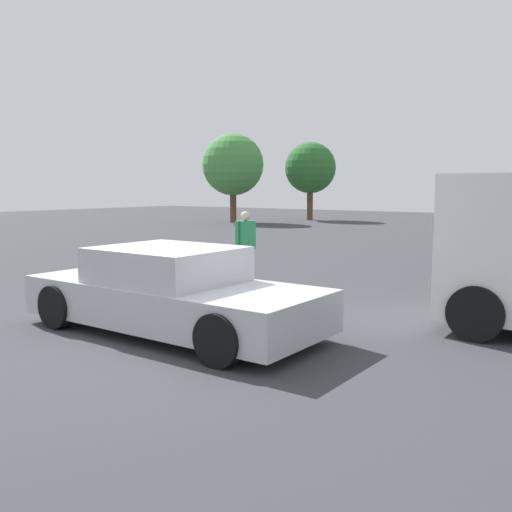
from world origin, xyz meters
TOP-DOWN VIEW (x-y plane):
  - ground_plane at (0.00, 0.00)m, footprint 80.00×80.00m
  - sedan_foreground at (-0.29, 0.11)m, footprint 4.50×1.92m
  - pedestrian at (-2.25, 4.41)m, footprint 0.33×0.56m
  - tree_back_left at (-15.34, 20.41)m, footprint 3.57×3.57m
  - tree_back_right at (-13.01, 25.24)m, footprint 3.19×3.19m

SIDE VIEW (x-z plane):
  - ground_plane at x=0.00m, z-range 0.00..0.00m
  - sedan_foreground at x=-0.29m, z-range -0.04..1.17m
  - pedestrian at x=-2.25m, z-range 0.14..1.67m
  - tree_back_right at x=-13.01m, z-range 0.82..5.69m
  - tree_back_left at x=-15.34m, z-range 0.78..5.92m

